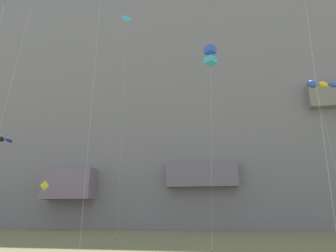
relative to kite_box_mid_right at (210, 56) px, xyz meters
The scene contains 5 objects.
cliff_face 49.20m from the kite_box_mid_right, 93.77° to the left, with size 180.00×35.03×79.43m.
kite_box_mid_right is the anchor object (origin of this frame).
kite_diamond_far_right 22.59m from the kite_box_mid_right, 139.73° to the left, with size 2.24×3.06×35.27m.
kite_diamond_upper_left 32.66m from the kite_box_mid_right, 151.59° to the left, with size 1.73×4.48×8.06m.
kite_windsock_low_right 13.96m from the kite_box_mid_right, 25.63° to the left, with size 5.52×3.89×17.82m.
Camera 1 is at (3.13, -3.72, 2.95)m, focal length 30.15 mm.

